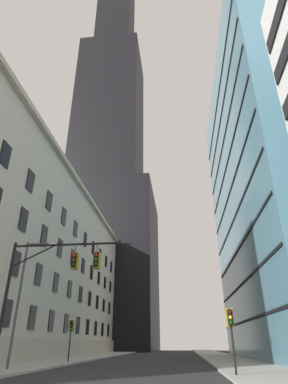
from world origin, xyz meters
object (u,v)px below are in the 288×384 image
traffic_signal_mast (55,275)px  traffic_light_far_left (71,328)px  street_lamppost (24,290)px  traffic_light_near_right (230,321)px

traffic_signal_mast → traffic_light_far_left: 14.01m
traffic_signal_mast → traffic_light_far_left: traffic_signal_mast is taller
street_lamppost → traffic_signal_mast: bearing=-44.4°
traffic_light_far_left → street_lamppost: (-0.63, -9.72, 2.23)m
traffic_signal_mast → street_lamppost: bearing=135.6°
traffic_light_near_right → traffic_light_far_left: bearing=137.9°
traffic_light_far_left → street_lamppost: size_ratio=0.41×
traffic_light_far_left → traffic_light_near_right: bearing=-42.1°
traffic_light_near_right → street_lamppost: size_ratio=0.39×
traffic_light_near_right → traffic_light_far_left: traffic_light_far_left is taller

